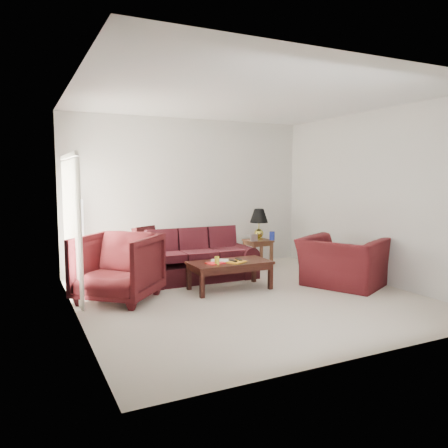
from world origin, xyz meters
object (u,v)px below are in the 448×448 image
coffee_table (230,275)px  sofa (197,256)px  floor_lamp (78,240)px  end_table (258,253)px  armchair_right (342,262)px  armchair_left (118,267)px

coffee_table → sofa: bearing=93.3°
floor_lamp → coffee_table: size_ratio=1.10×
end_table → armchair_right: (0.42, -2.11, 0.14)m
sofa → armchair_right: bearing=-35.6°
sofa → floor_lamp: 2.11m
floor_lamp → armchair_right: floor_lamp is taller
coffee_table → armchair_right: bearing=-31.2°
end_table → armchair_right: armchair_right is taller
end_table → armchair_left: 3.45m
floor_lamp → end_table: bearing=-3.2°
coffee_table → floor_lamp: bearing=130.3°
sofa → armchair_right: sofa is taller
end_table → floor_lamp: 3.58m
floor_lamp → armchair_left: size_ratio=1.33×
sofa → armchair_right: (2.04, -1.49, -0.02)m
armchair_left → coffee_table: size_ratio=0.83×
armchair_left → armchair_right: (3.60, -0.77, -0.09)m
end_table → coffee_table: end_table is taller
floor_lamp → armchair_left: (0.37, -1.54, -0.23)m
armchair_right → coffee_table: (-1.80, 0.63, -0.18)m
end_table → armchair_left: armchair_left is taller
armchair_right → end_table: bearing=-15.3°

